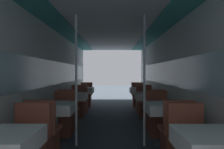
# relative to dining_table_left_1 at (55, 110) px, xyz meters

# --- Properties ---
(wall_left) EXTENTS (0.05, 10.29, 2.25)m
(wall_left) POSITION_rel_dining_table_left_1_xyz_m (-0.40, 1.12, 0.52)
(wall_left) COLOR silver
(wall_left) RESTS_ON ground_plane
(wall_right) EXTENTS (0.05, 10.29, 2.25)m
(wall_right) POSITION_rel_dining_table_left_1_xyz_m (2.31, 1.12, 0.52)
(wall_right) COLOR silver
(wall_right) RESTS_ON ground_plane
(ceiling_panel) EXTENTS (2.72, 10.29, 0.07)m
(ceiling_panel) POSITION_rel_dining_table_left_1_xyz_m (0.95, 1.12, 1.67)
(ceiling_panel) COLOR silver
(ceiling_panel) RESTS_ON wall_left
(dining_table_left_1) EXTENTS (0.65, 0.65, 0.73)m
(dining_table_left_1) POSITION_rel_dining_table_left_1_xyz_m (0.00, 0.00, 0.00)
(dining_table_left_1) COLOR #4C4C51
(dining_table_left_1) RESTS_ON ground_plane
(chair_left_near_1) EXTENTS (0.43, 0.43, 0.88)m
(chair_left_near_1) POSITION_rel_dining_table_left_1_xyz_m (0.00, -0.61, -0.34)
(chair_left_near_1) COLOR brown
(chair_left_near_1) RESTS_ON ground_plane
(chair_left_far_1) EXTENTS (0.43, 0.43, 0.88)m
(chair_left_far_1) POSITION_rel_dining_table_left_1_xyz_m (0.00, 0.61, -0.34)
(chair_left_far_1) COLOR brown
(chair_left_far_1) RESTS_ON ground_plane
(support_pole_left_1) EXTENTS (0.04, 0.04, 2.25)m
(support_pole_left_1) POSITION_rel_dining_table_left_1_xyz_m (0.37, 0.00, 0.51)
(support_pole_left_1) COLOR silver
(support_pole_left_1) RESTS_ON ground_plane
(dining_table_left_2) EXTENTS (0.65, 0.65, 0.73)m
(dining_table_left_2) POSITION_rel_dining_table_left_1_xyz_m (0.00, 1.83, 0.00)
(dining_table_left_2) COLOR #4C4C51
(dining_table_left_2) RESTS_ON ground_plane
(chair_left_near_2) EXTENTS (0.43, 0.43, 0.88)m
(chair_left_near_2) POSITION_rel_dining_table_left_1_xyz_m (0.00, 1.22, -0.34)
(chair_left_near_2) COLOR brown
(chair_left_near_2) RESTS_ON ground_plane
(chair_left_far_2) EXTENTS (0.43, 0.43, 0.88)m
(chair_left_far_2) POSITION_rel_dining_table_left_1_xyz_m (0.00, 2.44, -0.34)
(chair_left_far_2) COLOR brown
(chair_left_far_2) RESTS_ON ground_plane
(dining_table_left_3) EXTENTS (0.65, 0.65, 0.73)m
(dining_table_left_3) POSITION_rel_dining_table_left_1_xyz_m (0.00, 3.66, 0.00)
(dining_table_left_3) COLOR #4C4C51
(dining_table_left_3) RESTS_ON ground_plane
(chair_left_near_3) EXTENTS (0.43, 0.43, 0.88)m
(chair_left_near_3) POSITION_rel_dining_table_left_1_xyz_m (0.00, 3.05, -0.34)
(chair_left_near_3) COLOR brown
(chair_left_near_3) RESTS_ON ground_plane
(chair_left_far_3) EXTENTS (0.43, 0.43, 0.88)m
(chair_left_far_3) POSITION_rel_dining_table_left_1_xyz_m (0.00, 4.27, -0.34)
(chair_left_far_3) COLOR brown
(chair_left_far_3) RESTS_ON ground_plane
(dining_table_right_0) EXTENTS (0.65, 0.65, 0.73)m
(dining_table_right_0) POSITION_rel_dining_table_left_1_xyz_m (1.90, -1.83, 0.00)
(dining_table_right_0) COLOR #4C4C51
(dining_table_right_0) RESTS_ON ground_plane
(dining_table_right_1) EXTENTS (0.65, 0.65, 0.73)m
(dining_table_right_1) POSITION_rel_dining_table_left_1_xyz_m (1.90, 0.00, 0.00)
(dining_table_right_1) COLOR #4C4C51
(dining_table_right_1) RESTS_ON ground_plane
(chair_right_near_1) EXTENTS (0.43, 0.43, 0.88)m
(chair_right_near_1) POSITION_rel_dining_table_left_1_xyz_m (1.90, -0.61, -0.34)
(chair_right_near_1) COLOR brown
(chair_right_near_1) RESTS_ON ground_plane
(chair_right_far_1) EXTENTS (0.43, 0.43, 0.88)m
(chair_right_far_1) POSITION_rel_dining_table_left_1_xyz_m (1.90, 0.61, -0.34)
(chair_right_far_1) COLOR brown
(chair_right_far_1) RESTS_ON ground_plane
(support_pole_right_1) EXTENTS (0.04, 0.04, 2.25)m
(support_pole_right_1) POSITION_rel_dining_table_left_1_xyz_m (1.54, 0.00, 0.51)
(support_pole_right_1) COLOR silver
(support_pole_right_1) RESTS_ON ground_plane
(dining_table_right_2) EXTENTS (0.65, 0.65, 0.73)m
(dining_table_right_2) POSITION_rel_dining_table_left_1_xyz_m (1.90, 1.83, 0.00)
(dining_table_right_2) COLOR #4C4C51
(dining_table_right_2) RESTS_ON ground_plane
(chair_right_near_2) EXTENTS (0.43, 0.43, 0.88)m
(chair_right_near_2) POSITION_rel_dining_table_left_1_xyz_m (1.90, 1.22, -0.34)
(chair_right_near_2) COLOR brown
(chair_right_near_2) RESTS_ON ground_plane
(chair_right_far_2) EXTENTS (0.43, 0.43, 0.88)m
(chair_right_far_2) POSITION_rel_dining_table_left_1_xyz_m (1.90, 2.44, -0.34)
(chair_right_far_2) COLOR brown
(chair_right_far_2) RESTS_ON ground_plane
(dining_table_right_3) EXTENTS (0.65, 0.65, 0.73)m
(dining_table_right_3) POSITION_rel_dining_table_left_1_xyz_m (1.90, 3.66, 0.00)
(dining_table_right_3) COLOR #4C4C51
(dining_table_right_3) RESTS_ON ground_plane
(chair_right_near_3) EXTENTS (0.43, 0.43, 0.88)m
(chair_right_near_3) POSITION_rel_dining_table_left_1_xyz_m (1.90, 3.05, -0.34)
(chair_right_near_3) COLOR brown
(chair_right_near_3) RESTS_ON ground_plane
(chair_right_far_3) EXTENTS (0.43, 0.43, 0.88)m
(chair_right_far_3) POSITION_rel_dining_table_left_1_xyz_m (1.90, 4.27, -0.34)
(chair_right_far_3) COLOR brown
(chair_right_far_3) RESTS_ON ground_plane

